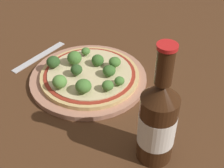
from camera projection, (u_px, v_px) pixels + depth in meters
The scene contains 16 objects.
ground_plane at pixel (85, 78), 0.76m from camera, with size 3.00×3.00×0.00m, color #4C2D19.
plate at pixel (89, 78), 0.75m from camera, with size 0.28×0.28×0.01m.
pizza at pixel (90, 74), 0.74m from camera, with size 0.24×0.24×0.01m.
broccoli_floret_0 at pixel (86, 51), 0.78m from camera, with size 0.02×0.02×0.02m.
broccoli_floret_1 at pixel (115, 62), 0.74m from camera, with size 0.03×0.03×0.03m.
broccoli_floret_2 at pixel (98, 60), 0.75m from camera, with size 0.03×0.03×0.03m.
broccoli_floret_3 at pixel (74, 58), 0.75m from camera, with size 0.04×0.04×0.03m.
broccoli_floret_4 at pixel (60, 82), 0.68m from camera, with size 0.03×0.03×0.03m.
broccoli_floret_5 at pixel (53, 62), 0.74m from camera, with size 0.03×0.03×0.03m.
broccoli_floret_6 at pixel (108, 86), 0.68m from camera, with size 0.03×0.03×0.03m.
broccoli_floret_7 at pixel (83, 86), 0.67m from camera, with size 0.04×0.04×0.03m.
broccoli_floret_8 at pixel (76, 70), 0.72m from camera, with size 0.03×0.03×0.03m.
broccoli_floret_9 at pixel (119, 81), 0.69m from camera, with size 0.02×0.02×0.02m.
broccoli_floret_10 at pixel (109, 71), 0.72m from camera, with size 0.03×0.03×0.03m.
beer_bottle at pixel (158, 121), 0.53m from camera, with size 0.07×0.07×0.24m.
fork at pixel (39, 56), 0.83m from camera, with size 0.03×0.17×0.00m.
Camera 1 is at (0.45, -0.40, 0.47)m, focal length 50.00 mm.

